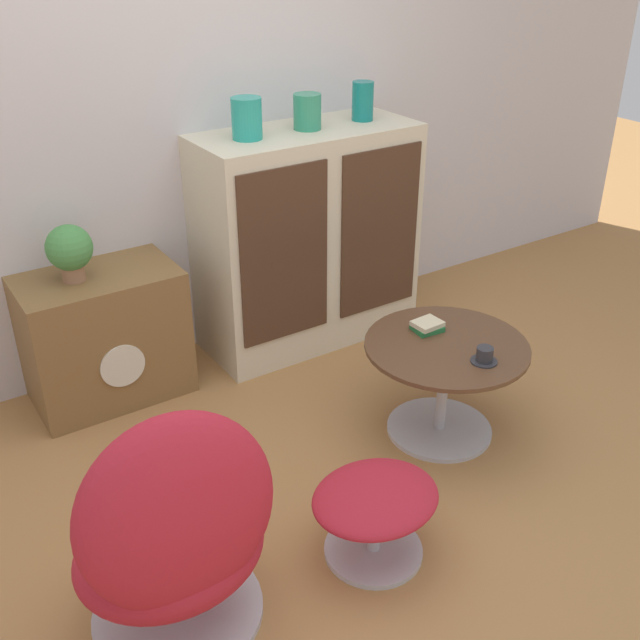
# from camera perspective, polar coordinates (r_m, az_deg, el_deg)

# --- Properties ---
(ground_plane) EXTENTS (12.00, 12.00, 0.00)m
(ground_plane) POSITION_cam_1_polar(r_m,az_deg,el_deg) (2.80, 2.28, -14.91)
(ground_plane) COLOR #A87542
(wall_back) EXTENTS (6.40, 0.06, 2.60)m
(wall_back) POSITION_cam_1_polar(r_m,az_deg,el_deg) (3.41, -12.63, 17.34)
(wall_back) COLOR silver
(wall_back) RESTS_ON ground_plane
(sideboard) EXTENTS (1.06, 0.46, 1.06)m
(sideboard) POSITION_cam_1_polar(r_m,az_deg,el_deg) (3.67, -0.94, 6.24)
(sideboard) COLOR beige
(sideboard) RESTS_ON ground_plane
(tv_console) EXTENTS (0.67, 0.41, 0.59)m
(tv_console) POSITION_cam_1_polar(r_m,az_deg,el_deg) (3.41, -16.07, -1.20)
(tv_console) COLOR brown
(tv_console) RESTS_ON ground_plane
(egg_chair) EXTENTS (0.58, 0.55, 0.80)m
(egg_chair) POSITION_cam_1_polar(r_m,az_deg,el_deg) (2.24, -11.02, -15.73)
(egg_chair) COLOR #B7B7BC
(egg_chair) RESTS_ON ground_plane
(ottoman) EXTENTS (0.44, 0.37, 0.29)m
(ottoman) POSITION_cam_1_polar(r_m,az_deg,el_deg) (2.54, 4.23, -13.91)
(ottoman) COLOR #B7B7BC
(ottoman) RESTS_ON ground_plane
(coffee_table) EXTENTS (0.66, 0.66, 0.42)m
(coffee_table) POSITION_cam_1_polar(r_m,az_deg,el_deg) (3.08, 9.42, -4.19)
(coffee_table) COLOR #B7B7BC
(coffee_table) RESTS_ON ground_plane
(vase_leftmost) EXTENTS (0.13, 0.13, 0.18)m
(vase_leftmost) POSITION_cam_1_polar(r_m,az_deg,el_deg) (3.34, -5.60, 15.04)
(vase_leftmost) COLOR teal
(vase_leftmost) RESTS_ON sideboard
(vase_inner_left) EXTENTS (0.13, 0.13, 0.16)m
(vase_inner_left) POSITION_cam_1_polar(r_m,az_deg,el_deg) (3.49, -0.98, 15.59)
(vase_inner_left) COLOR #2D8E6B
(vase_inner_left) RESTS_ON sideboard
(vase_inner_right) EXTENTS (0.10, 0.10, 0.18)m
(vase_inner_right) POSITION_cam_1_polar(r_m,az_deg,el_deg) (3.66, 3.27, 16.32)
(vase_inner_right) COLOR #147A75
(vase_inner_right) RESTS_ON sideboard
(potted_plant) EXTENTS (0.19, 0.19, 0.24)m
(potted_plant) POSITION_cam_1_polar(r_m,az_deg,el_deg) (3.21, -18.55, 5.10)
(potted_plant) COLOR #996B4C
(potted_plant) RESTS_ON tv_console
(teacup) EXTENTS (0.10, 0.10, 0.06)m
(teacup) POSITION_cam_1_polar(r_m,az_deg,el_deg) (2.90, 12.42, -2.70)
(teacup) COLOR #2D2D33
(teacup) RESTS_ON coffee_table
(book_stack) EXTENTS (0.12, 0.11, 0.04)m
(book_stack) POSITION_cam_1_polar(r_m,az_deg,el_deg) (3.08, 8.18, -0.45)
(book_stack) COLOR #237038
(book_stack) RESTS_ON coffee_table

